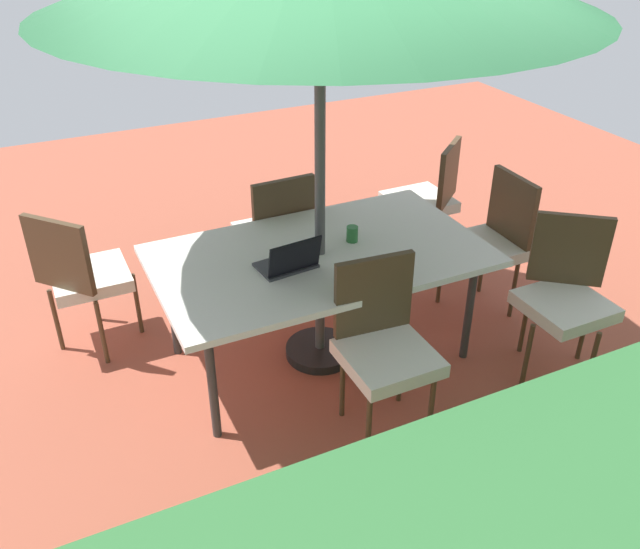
{
  "coord_description": "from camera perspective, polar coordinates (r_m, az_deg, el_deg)",
  "views": [
    {
      "loc": [
        1.48,
        3.12,
        2.66
      ],
      "look_at": [
        0.0,
        0.0,
        0.6
      ],
      "focal_mm": 37.6,
      "sensor_mm": 36.0,
      "label": 1
    }
  ],
  "objects": [
    {
      "name": "chair_northwest",
      "position": [
        4.2,
        20.18,
        -1.35
      ],
      "size": [
        0.58,
        0.58,
        0.98
      ],
      "rotation": [
        0.0,
        0.0,
        2.48
      ],
      "color": "silver",
      "rests_on": "ground_plane"
    },
    {
      "name": "ground_plane",
      "position": [
        4.36,
        0.0,
        -6.88
      ],
      "size": [
        10.0,
        10.0,
        0.02
      ],
      "primitive_type": "cube",
      "color": "#9E4C38"
    },
    {
      "name": "chair_west",
      "position": [
        4.67,
        14.26,
        3.0
      ],
      "size": [
        0.47,
        0.46,
        0.98
      ],
      "rotation": [
        0.0,
        0.0,
        1.55
      ],
      "color": "silver",
      "rests_on": "ground_plane"
    },
    {
      "name": "dining_table",
      "position": [
        3.97,
        0.0,
        1.26
      ],
      "size": [
        1.95,
        1.13,
        0.75
      ],
      "color": "white",
      "rests_on": "ground_plane"
    },
    {
      "name": "chair_southwest",
      "position": [
        5.22,
        9.12,
        6.65
      ],
      "size": [
        0.58,
        0.59,
        0.98
      ],
      "rotation": [
        0.0,
        0.0,
        0.7
      ],
      "color": "silver",
      "rests_on": "ground_plane"
    },
    {
      "name": "chair_north",
      "position": [
        3.55,
        5.43,
        -5.71
      ],
      "size": [
        0.47,
        0.48,
        0.98
      ],
      "rotation": [
        0.0,
        0.0,
        3.05
      ],
      "color": "silver",
      "rests_on": "ground_plane"
    },
    {
      "name": "laptop",
      "position": [
        3.75,
        -2.66,
        1.05
      ],
      "size": [
        0.34,
        0.28,
        0.21
      ],
      "rotation": [
        0.0,
        0.0,
        0.1
      ],
      "color": "#2D2D33",
      "rests_on": "dining_table"
    },
    {
      "name": "chair_southeast",
      "position": [
        4.38,
        -19.6,
        0.12
      ],
      "size": [
        0.59,
        0.59,
        0.98
      ],
      "rotation": [
        0.0,
        0.0,
        5.44
      ],
      "color": "silver",
      "rests_on": "ground_plane"
    },
    {
      "name": "cup",
      "position": [
        4.05,
        2.76,
        3.47
      ],
      "size": [
        0.07,
        0.07,
        0.1
      ],
      "primitive_type": "cylinder",
      "color": "#286B33",
      "rests_on": "dining_table"
    },
    {
      "name": "chair_south",
      "position": [
        4.64,
        -3.77,
        3.81
      ],
      "size": [
        0.46,
        0.47,
        0.98
      ],
      "rotation": [
        0.0,
        0.0,
        0.03
      ],
      "color": "silver",
      "rests_on": "ground_plane"
    }
  ]
}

